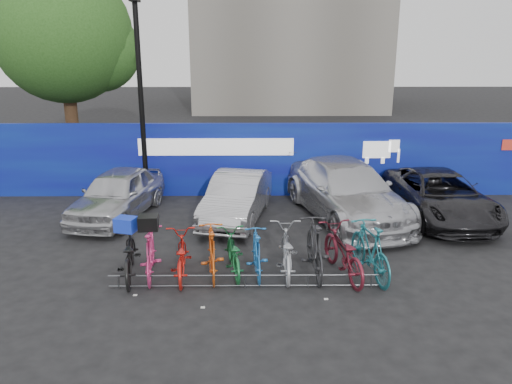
{
  "coord_description": "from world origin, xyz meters",
  "views": [
    {
      "loc": [
        0.13,
        -9.9,
        4.82
      ],
      "look_at": [
        0.25,
        2.0,
        1.29
      ],
      "focal_mm": 35.0,
      "sensor_mm": 36.0,
      "label": 1
    }
  ],
  "objects_px": {
    "bike_0": "(128,254)",
    "bike_6": "(286,251)",
    "car_0": "(117,194)",
    "car_2": "(346,191)",
    "bike_rack": "(245,281)",
    "bike_8": "(343,253)",
    "bike_3": "(212,251)",
    "bike_5": "(257,253)",
    "bike_7": "(315,248)",
    "car_3": "(439,195)",
    "bike_9": "(370,250)",
    "car_1": "(237,197)",
    "bike_1": "(150,253)",
    "tree": "(70,37)",
    "bike_2": "(181,256)",
    "bike_4": "(233,253)",
    "lamppost": "(141,98)"
  },
  "relations": [
    {
      "from": "car_1",
      "to": "car_0",
      "type": "bearing_deg",
      "value": -172.3
    },
    {
      "from": "car_3",
      "to": "bike_3",
      "type": "distance_m",
      "value": 7.26
    },
    {
      "from": "car_0",
      "to": "car_2",
      "type": "relative_size",
      "value": 0.74
    },
    {
      "from": "bike_0",
      "to": "bike_6",
      "type": "bearing_deg",
      "value": 172.5
    },
    {
      "from": "tree",
      "to": "bike_1",
      "type": "distance_m",
      "value": 12.03
    },
    {
      "from": "tree",
      "to": "bike_2",
      "type": "distance_m",
      "value": 12.35
    },
    {
      "from": "lamppost",
      "to": "bike_2",
      "type": "xyz_separation_m",
      "value": [
        1.82,
        -5.46,
        -2.79
      ]
    },
    {
      "from": "bike_0",
      "to": "bike_6",
      "type": "height_order",
      "value": "bike_0"
    },
    {
      "from": "tree",
      "to": "car_1",
      "type": "xyz_separation_m",
      "value": [
        6.5,
        -6.41,
        -4.42
      ]
    },
    {
      "from": "bike_6",
      "to": "bike_4",
      "type": "bearing_deg",
      "value": 0.13
    },
    {
      "from": "bike_rack",
      "to": "bike_4",
      "type": "distance_m",
      "value": 0.84
    },
    {
      "from": "car_2",
      "to": "bike_1",
      "type": "xyz_separation_m",
      "value": [
        -4.88,
        -3.8,
        -0.26
      ]
    },
    {
      "from": "bike_2",
      "to": "bike_3",
      "type": "height_order",
      "value": "bike_3"
    },
    {
      "from": "bike_9",
      "to": "car_0",
      "type": "bearing_deg",
      "value": -42.53
    },
    {
      "from": "bike_1",
      "to": "bike_3",
      "type": "relative_size",
      "value": 0.98
    },
    {
      "from": "car_0",
      "to": "car_1",
      "type": "distance_m",
      "value": 3.45
    },
    {
      "from": "car_3",
      "to": "bike_9",
      "type": "relative_size",
      "value": 2.36
    },
    {
      "from": "bike_5",
      "to": "bike_8",
      "type": "height_order",
      "value": "bike_8"
    },
    {
      "from": "bike_rack",
      "to": "car_3",
      "type": "bearing_deg",
      "value": 37.98
    },
    {
      "from": "car_3",
      "to": "bike_0",
      "type": "distance_m",
      "value": 8.87
    },
    {
      "from": "bike_4",
      "to": "bike_5",
      "type": "bearing_deg",
      "value": 159.65
    },
    {
      "from": "car_2",
      "to": "bike_9",
      "type": "xyz_separation_m",
      "value": [
        -0.18,
        -3.84,
        -0.19
      ]
    },
    {
      "from": "car_1",
      "to": "bike_4",
      "type": "distance_m",
      "value": 3.51
    },
    {
      "from": "car_3",
      "to": "bike_3",
      "type": "height_order",
      "value": "car_3"
    },
    {
      "from": "bike_3",
      "to": "bike_7",
      "type": "distance_m",
      "value": 2.22
    },
    {
      "from": "bike_rack",
      "to": "bike_6",
      "type": "distance_m",
      "value": 1.19
    },
    {
      "from": "bike_rack",
      "to": "bike_9",
      "type": "relative_size",
      "value": 2.78
    },
    {
      "from": "bike_5",
      "to": "bike_6",
      "type": "bearing_deg",
      "value": -176.88
    },
    {
      "from": "bike_6",
      "to": "bike_7",
      "type": "distance_m",
      "value": 0.63
    },
    {
      "from": "bike_8",
      "to": "bike_9",
      "type": "xyz_separation_m",
      "value": [
        0.58,
        -0.01,
        0.06
      ]
    },
    {
      "from": "bike_2",
      "to": "bike_6",
      "type": "distance_m",
      "value": 2.28
    },
    {
      "from": "lamppost",
      "to": "tree",
      "type": "bearing_deg",
      "value": 127.51
    },
    {
      "from": "car_0",
      "to": "bike_6",
      "type": "xyz_separation_m",
      "value": [
        4.61,
        -3.75,
        -0.18
      ]
    },
    {
      "from": "bike_6",
      "to": "car_3",
      "type": "bearing_deg",
      "value": -141.1
    },
    {
      "from": "bike_2",
      "to": "car_0",
      "type": "bearing_deg",
      "value": -65.02
    },
    {
      "from": "bike_7",
      "to": "bike_9",
      "type": "distance_m",
      "value": 1.18
    },
    {
      "from": "car_1",
      "to": "bike_0",
      "type": "relative_size",
      "value": 1.99
    },
    {
      "from": "bike_0",
      "to": "bike_7",
      "type": "distance_m",
      "value": 4.0
    },
    {
      "from": "tree",
      "to": "bike_4",
      "type": "bearing_deg",
      "value": -56.75
    },
    {
      "from": "car_2",
      "to": "bike_6",
      "type": "bearing_deg",
      "value": -132.39
    },
    {
      "from": "car_3",
      "to": "lamppost",
      "type": "bearing_deg",
      "value": 167.24
    },
    {
      "from": "car_0",
      "to": "bike_8",
      "type": "xyz_separation_m",
      "value": [
        5.81,
        -3.92,
        -0.15
      ]
    },
    {
      "from": "bike_3",
      "to": "car_1",
      "type": "bearing_deg",
      "value": -103.41
    },
    {
      "from": "bike_0",
      "to": "bike_8",
      "type": "height_order",
      "value": "bike_8"
    },
    {
      "from": "car_3",
      "to": "bike_1",
      "type": "distance_m",
      "value": 8.44
    },
    {
      "from": "tree",
      "to": "bike_6",
      "type": "relative_size",
      "value": 3.97
    },
    {
      "from": "car_2",
      "to": "bike_3",
      "type": "bearing_deg",
      "value": -147.66
    },
    {
      "from": "tree",
      "to": "bike_6",
      "type": "xyz_separation_m",
      "value": [
        7.66,
        -9.94,
        -4.55
      ]
    },
    {
      "from": "bike_4",
      "to": "bike_7",
      "type": "relative_size",
      "value": 0.86
    },
    {
      "from": "car_3",
      "to": "bike_8",
      "type": "height_order",
      "value": "car_3"
    }
  ]
}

